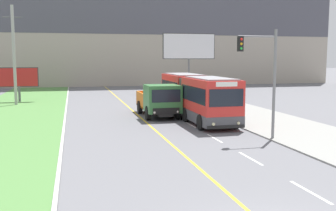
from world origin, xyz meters
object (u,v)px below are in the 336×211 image
object	(u,v)px
utility_pole_far	(14,55)
traffic_light_mast	(264,70)
billboard_large	(189,48)
dump_truck	(160,101)
planter_round_near	(236,114)
city_bus	(196,97)
planter_round_third	(204,103)
planter_round_second	(219,108)
billboard_small	(19,78)

from	to	relation	value
utility_pole_far	traffic_light_mast	size ratio (longest dim) A/B	1.57
billboard_large	dump_truck	bearing A→B (deg)	-113.47
dump_truck	traffic_light_mast	size ratio (longest dim) A/B	1.04
planter_round_near	city_bus	bearing A→B (deg)	135.56
city_bus	planter_round_near	xyz separation A→B (m)	(2.29, -2.25, -1.06)
planter_round_near	planter_round_third	size ratio (longest dim) A/B	1.01
dump_truck	utility_pole_far	world-z (taller)	utility_pole_far
billboard_large	planter_round_near	bearing A→B (deg)	-97.02
dump_truck	planter_round_third	size ratio (longest dim) A/B	5.62
planter_round_second	planter_round_near	bearing A→B (deg)	-91.62
billboard_large	billboard_small	xyz separation A→B (m)	(-18.99, -2.82, -3.23)
city_bus	traffic_light_mast	bearing A→B (deg)	-81.69
dump_truck	planter_round_third	bearing A→B (deg)	39.33
traffic_light_mast	billboard_small	distance (m)	27.84
dump_truck	city_bus	bearing A→B (deg)	-18.30
dump_truck	planter_round_third	world-z (taller)	dump_truck
utility_pole_far	dump_truck	bearing A→B (deg)	-44.09
planter_round_near	dump_truck	bearing A→B (deg)	147.39
city_bus	dump_truck	size ratio (longest dim) A/B	1.96
dump_truck	planter_round_near	bearing A→B (deg)	-32.61
traffic_light_mast	planter_round_near	bearing A→B (deg)	80.02
utility_pole_far	planter_round_third	size ratio (longest dim) A/B	8.49
billboard_large	planter_round_third	xyz separation A→B (m)	(-2.45, -12.78, -5.13)
billboard_small	planter_round_second	distance (m)	21.51
billboard_large	utility_pole_far	bearing A→B (deg)	-164.24
planter_round_second	planter_round_third	size ratio (longest dim) A/B	0.92
utility_pole_far	traffic_light_mast	xyz separation A→B (m)	(15.49, -20.56, -0.95)
planter_round_near	utility_pole_far	bearing A→B (deg)	138.88
billboard_large	planter_round_second	world-z (taller)	billboard_large
planter_round_second	planter_round_third	xyz separation A→B (m)	(-0.11, 3.52, 0.04)
billboard_large	planter_round_near	world-z (taller)	billboard_large
dump_truck	planter_round_near	size ratio (longest dim) A/B	5.57
city_bus	planter_round_second	world-z (taller)	city_bus
planter_round_third	billboard_large	bearing A→B (deg)	79.16
utility_pole_far	traffic_light_mast	distance (m)	25.76
planter_round_near	planter_round_third	distance (m)	7.03
city_bus	billboard_large	bearing A→B (deg)	74.92
billboard_small	planter_round_near	bearing A→B (deg)	-45.75
utility_pole_far	billboard_large	bearing A→B (deg)	15.76
traffic_light_mast	planter_round_near	world-z (taller)	traffic_light_mast
city_bus	dump_truck	xyz separation A→B (m)	(-2.53, 0.84, -0.34)
dump_truck	planter_round_second	distance (m)	5.00
dump_truck	billboard_small	distance (m)	18.23
traffic_light_mast	planter_round_second	size ratio (longest dim) A/B	5.90
traffic_light_mast	billboard_large	size ratio (longest dim) A/B	0.81
traffic_light_mast	planter_round_second	distance (m)	10.24
city_bus	billboard_large	distance (m)	18.64
city_bus	planter_round_near	bearing A→B (deg)	-44.44
billboard_large	billboard_small	distance (m)	19.47
traffic_light_mast	planter_round_second	bearing A→B (deg)	83.05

